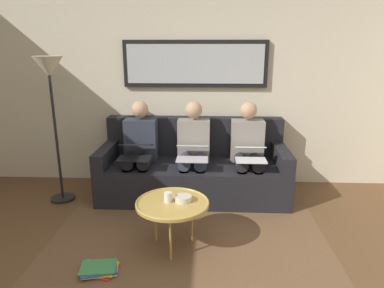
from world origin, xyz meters
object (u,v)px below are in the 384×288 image
Objects in this scene: laptop_black at (136,151)px; magazine_stack at (99,269)px; laptop_silver at (192,152)px; standing_lamp at (50,83)px; coffee_table at (172,204)px; person_right at (140,147)px; cup at (168,197)px; person_left at (248,148)px; laptop_white at (250,153)px; person_middle at (193,147)px; couch at (194,169)px; framed_mirror at (195,64)px; bowl at (183,199)px.

laptop_black reaches higher than magazine_stack.
standing_lamp reaches higher than laptop_silver.
coffee_table is 0.57× the size of person_right.
person_right is (0.47, -1.14, 0.12)m from cup.
magazine_stack is at bearing 49.08° from person_left.
coffee_table is at bearing 81.57° from laptop_silver.
person_left is 0.24m from laptop_white.
cup is at bearing -142.73° from magazine_stack.
person_middle reaches higher than cup.
couch is 1.93× the size of person_left.
person_right is at bearing -66.26° from coffee_table.
laptop_black is 1.43m from magazine_stack.
coffee_table is at bearing 85.20° from framed_mirror.
laptop_white is 1.95m from magazine_stack.
coffee_table is 1.95× the size of magazine_stack.
magazine_stack is (0.69, 2.00, -1.52)m from framed_mirror.
coffee_table is at bearing 17.69° from bowl.
cup is 0.08× the size of person_right.
laptop_white is 0.30× the size of person_right.
cup is at bearing 81.43° from person_middle.
person_middle is (-0.17, -1.14, 0.12)m from cup.
laptop_silver is (0.00, 0.70, -0.92)m from framed_mirror.
couch is at bearing -98.09° from cup.
framed_mirror is 5.22× the size of laptop_white.
person_right is at bearing 6.13° from couch.
coffee_table is at bearing 56.01° from person_left.
cup reaches higher than coffee_table.
laptop_white is 0.30× the size of person_middle.
standing_lamp is at bearing -1.52° from laptop_silver.
laptop_white is at bearing 169.24° from person_right.
cup is 0.80m from magazine_stack.
framed_mirror is at bearing -91.44° from bowl.
standing_lamp is at bearing 5.19° from person_left.
person_middle reaches higher than magazine_stack.
standing_lamp is (0.91, 0.20, 0.76)m from person_right.
standing_lamp is at bearing 22.94° from framed_mirror.
person_middle is 3.08× the size of laptop_black.
coffee_table is 0.57× the size of person_middle.
cup is 0.05× the size of standing_lamp.
laptop_black is (0.64, 0.70, -0.92)m from framed_mirror.
laptop_silver is 0.21× the size of standing_lamp.
laptop_silver is 0.96× the size of laptop_black.
person_right is (0.64, 0.07, 0.30)m from couch.
person_middle is (-0.04, -1.12, 0.14)m from bowl.
laptop_silver is at bearing 20.55° from person_left.
laptop_white is (-0.81, -0.90, 0.14)m from cup.
coffee_table is at bearing 83.31° from person_middle.
framed_mirror is at bearing -157.06° from standing_lamp.
laptop_white is at bearing -135.84° from magazine_stack.
person_left is at bearing -125.43° from cup.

